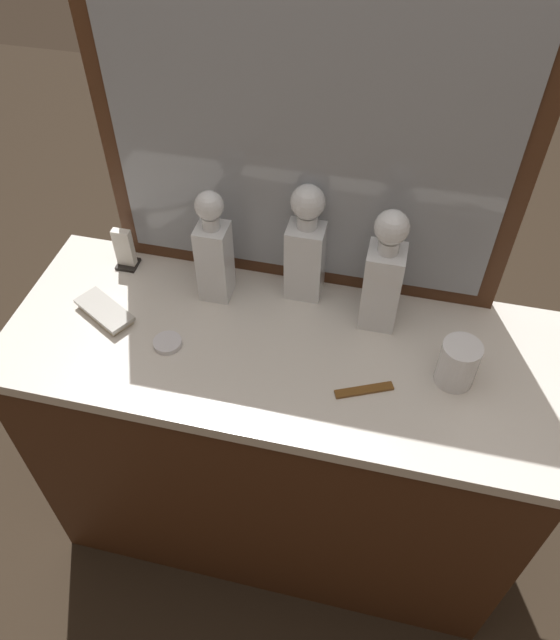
# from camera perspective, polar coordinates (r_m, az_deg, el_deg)

# --- Properties ---
(ground_plane) EXTENTS (6.00, 6.00, 0.00)m
(ground_plane) POSITION_cam_1_polar(r_m,az_deg,el_deg) (2.08, 0.00, -17.44)
(ground_plane) COLOR #2D2319
(dresser) EXTENTS (1.25, 0.50, 0.83)m
(dresser) POSITION_cam_1_polar(r_m,az_deg,el_deg) (1.71, 0.00, -11.39)
(dresser) COLOR #472816
(dresser) RESTS_ON ground_plane
(dresser_mirror) EXTENTS (0.91, 0.03, 0.73)m
(dresser_mirror) POSITION_cam_1_polar(r_m,az_deg,el_deg) (1.31, 2.38, 15.83)
(dresser_mirror) COLOR #472816
(dresser_mirror) RESTS_ON dresser
(crystal_decanter_front) EXTENTS (0.08, 0.08, 0.30)m
(crystal_decanter_front) POSITION_cam_1_polar(r_m,az_deg,el_deg) (1.42, 2.40, 6.30)
(crystal_decanter_front) COLOR white
(crystal_decanter_front) RESTS_ON dresser
(crystal_decanter_center) EXTENTS (0.07, 0.07, 0.29)m
(crystal_decanter_center) POSITION_cam_1_polar(r_m,az_deg,el_deg) (1.42, -6.08, 5.87)
(crystal_decanter_center) COLOR white
(crystal_decanter_center) RESTS_ON dresser
(crystal_decanter_far_left) EXTENTS (0.08, 0.08, 0.30)m
(crystal_decanter_far_left) POSITION_cam_1_polar(r_m,az_deg,el_deg) (1.36, 9.47, 3.61)
(crystal_decanter_far_left) COLOR white
(crystal_decanter_far_left) RESTS_ON dresser
(crystal_tumbler_rear) EXTENTS (0.08, 0.08, 0.11)m
(crystal_tumbler_rear) POSITION_cam_1_polar(r_m,az_deg,el_deg) (1.33, 16.03, -3.97)
(crystal_tumbler_rear) COLOR white
(crystal_tumbler_rear) RESTS_ON dresser
(silver_brush_left) EXTENTS (0.16, 0.13, 0.02)m
(silver_brush_left) POSITION_cam_1_polar(r_m,az_deg,el_deg) (1.48, -15.84, 0.74)
(silver_brush_left) COLOR #B7A88C
(silver_brush_left) RESTS_ON dresser
(porcelain_dish) EXTENTS (0.06, 0.06, 0.01)m
(porcelain_dish) POSITION_cam_1_polar(r_m,az_deg,el_deg) (1.40, -10.32, -2.09)
(porcelain_dish) COLOR silver
(porcelain_dish) RESTS_ON dresser
(tortoiseshell_comb) EXTENTS (0.12, 0.07, 0.01)m
(tortoiseshell_comb) POSITION_cam_1_polar(r_m,az_deg,el_deg) (1.31, 7.75, -6.41)
(tortoiseshell_comb) COLOR brown
(tortoiseshell_comb) RESTS_ON dresser
(napkin_holder) EXTENTS (0.05, 0.05, 0.11)m
(napkin_holder) POSITION_cam_1_polar(r_m,az_deg,el_deg) (1.58, -14.09, 6.17)
(napkin_holder) COLOR black
(napkin_holder) RESTS_ON dresser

